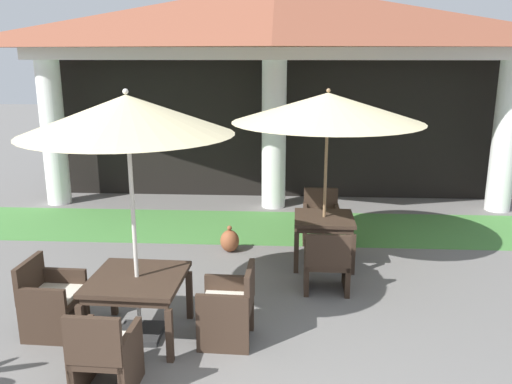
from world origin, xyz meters
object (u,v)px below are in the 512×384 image
Objects in this scene: terracotta_urn at (230,241)px; patio_table_mid_left at (324,223)px; patio_umbrella_near_foreground at (127,117)px; patio_umbrella_mid_left at (328,109)px; patio_table_near_foreground at (137,284)px; patio_chair_near_foreground_west at (50,299)px; patio_chair_near_foreground_east at (229,307)px; patio_chair_mid_left_south at (327,263)px; patio_chair_near_foreground_south at (104,354)px; patio_chair_mid_left_north at (321,218)px.

patio_table_mid_left is at bearing -15.05° from terracotta_urn.
patio_umbrella_near_foreground reaches higher than patio_umbrella_mid_left.
patio_umbrella_near_foreground is (-0.00, 0.00, 1.86)m from patio_table_near_foreground.
patio_chair_near_foreground_west is (-1.03, 0.04, -0.22)m from patio_table_near_foreground.
patio_chair_near_foreground_west is 2.00× the size of terracotta_urn.
patio_chair_near_foreground_east is 1.02× the size of patio_chair_mid_left_south.
patio_chair_near_foreground_west is 1.01× the size of patio_chair_mid_left_south.
patio_umbrella_near_foreground is 3.09× the size of patio_chair_near_foreground_south.
patio_chair_near_foreground_east reaches higher than patio_chair_near_foreground_west.
patio_chair_mid_left_south is (3.23, 1.28, -0.01)m from patio_chair_near_foreground_west.
patio_table_near_foreground is at bearing 56.93° from patio_chair_mid_left_north.
patio_umbrella_near_foreground is 3.21m from patio_umbrella_mid_left.
patio_chair_mid_left_north is at bearing -17.67° from patio_chair_near_foreground_east.
patio_umbrella_mid_left is 6.30× the size of terracotta_urn.
terracotta_urn is (-1.46, 1.39, -0.22)m from patio_chair_mid_left_south.
terracotta_urn is at bearing 164.95° from patio_umbrella_mid_left.
patio_chair_mid_left_north reaches higher than patio_chair_mid_left_south.
patio_chair_near_foreground_south is at bearing -101.74° from terracotta_urn.
patio_table_mid_left reaches higher than terracotta_urn.
patio_chair_mid_left_north is (0.02, 0.99, -1.96)m from patio_umbrella_mid_left.
patio_chair_near_foreground_west is at bearing -123.59° from terracotta_urn.
patio_umbrella_near_foreground is at bearing 90.00° from patio_chair_near_foreground_east.
terracotta_urn is at bearing 22.54° from patio_chair_mid_left_north.
patio_umbrella_near_foreground reaches higher than terracotta_urn.
patio_chair_near_foreground_south is 0.33× the size of patio_umbrella_mid_left.
patio_chair_near_foreground_south reaches higher than patio_chair_near_foreground_west.
patio_chair_near_foreground_east is at bearing 71.24° from patio_chair_mid_left_north.
patio_chair_near_foreground_east is 0.32× the size of patio_umbrella_mid_left.
patio_table_mid_left is 1.60m from terracotta_urn.
patio_chair_near_foreground_west reaches higher than patio_table_mid_left.
patio_chair_mid_left_south is at bearing 31.01° from patio_umbrella_near_foreground.
terracotta_urn is (-1.50, -0.59, -0.22)m from patio_chair_mid_left_north.
patio_chair_mid_left_south is (-0.04, -1.97, -0.01)m from patio_chair_mid_left_north.
patio_table_near_foreground is 3.20m from patio_table_mid_left.
patio_umbrella_near_foreground reaches higher than patio_chair_mid_left_north.
patio_chair_near_foreground_east is at bearing -129.51° from patio_chair_mid_left_south.
patio_chair_mid_left_north is 1.97m from patio_chair_mid_left_south.
patio_umbrella_mid_left is (0.00, -0.00, 1.73)m from patio_table_mid_left.
patio_table_mid_left is at bearing 46.16° from patio_umbrella_near_foreground.
patio_table_mid_left is 0.33× the size of patio_umbrella_mid_left.
patio_table_near_foreground is 1.06m from patio_chair_near_foreground_south.
patio_umbrella_mid_left is (2.22, 2.31, 1.73)m from patio_table_near_foreground.
patio_umbrella_mid_left is 2.66m from terracotta_urn.
patio_umbrella_near_foreground is at bearing -147.90° from patio_chair_mid_left_south.
patio_umbrella_near_foreground reaches higher than patio_chair_mid_left_south.
patio_chair_near_foreground_south is 4.49m from patio_umbrella_mid_left.
patio_chair_mid_left_north reaches higher than patio_table_near_foreground.
patio_chair_near_foreground_south is (-1.07, -0.99, -0.01)m from patio_chair_near_foreground_east.
patio_chair_near_foreground_west reaches higher than patio_table_near_foreground.
patio_chair_mid_left_north is at bearing 64.46° from patio_chair_near_foreground_south.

